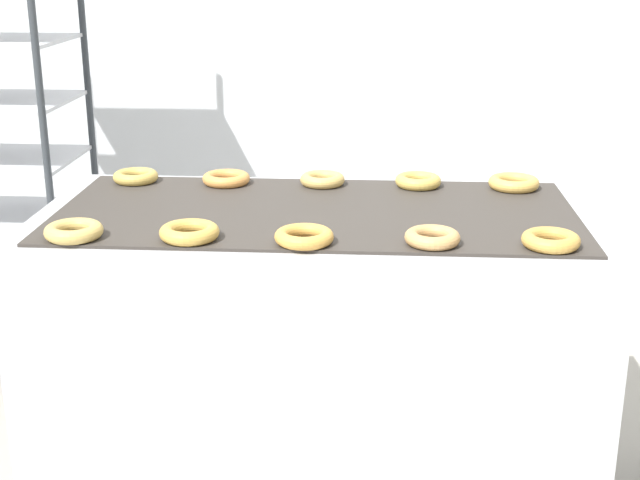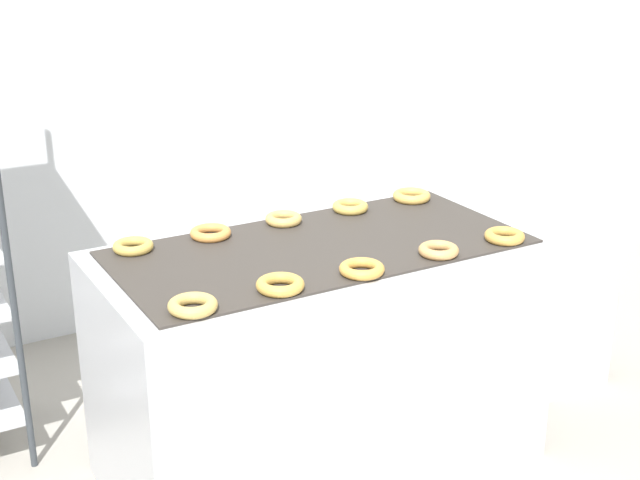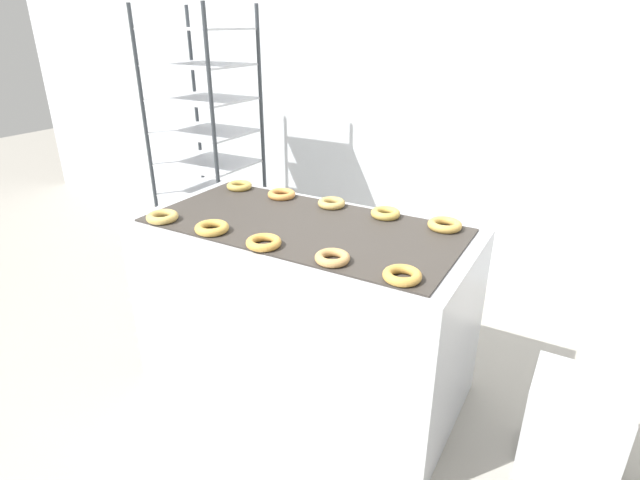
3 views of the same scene
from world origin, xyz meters
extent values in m
cube|color=#B7BABF|center=(0.00, 0.62, 0.41)|extent=(1.46, 0.74, 0.83)
cube|color=#38332D|center=(0.00, 0.62, 0.83)|extent=(1.35, 0.65, 0.01)
cube|color=#262628|center=(0.40, 0.29, 0.58)|extent=(0.12, 0.07, 0.10)
cylinder|color=#33383D|center=(-0.90, 1.11, 0.87)|extent=(0.02, 0.02, 1.74)
cylinder|color=#33383D|center=(-0.90, 1.57, 0.87)|extent=(0.02, 0.02, 1.74)
cube|color=#B7BABF|center=(-1.18, 1.34, 0.17)|extent=(0.56, 0.46, 0.01)
cube|color=#B7BABF|center=(-1.18, 1.34, 0.38)|extent=(0.56, 0.46, 0.01)
cube|color=#B7BABF|center=(-1.18, 1.34, 0.58)|extent=(0.56, 0.46, 0.01)
torus|color=tan|center=(-0.56, 0.35, 0.85)|extent=(0.14, 0.14, 0.03)
torus|color=gold|center=(-0.28, 0.36, 0.85)|extent=(0.14, 0.14, 0.03)
torus|color=gold|center=(-0.01, 0.35, 0.85)|extent=(0.14, 0.14, 0.03)
torus|color=tan|center=(0.29, 0.36, 0.85)|extent=(0.13, 0.13, 0.03)
torus|color=gold|center=(0.56, 0.35, 0.85)|extent=(0.13, 0.13, 0.03)
torus|color=gold|center=(-0.55, 0.88, 0.85)|extent=(0.13, 0.13, 0.03)
torus|color=#DB9146|center=(-0.28, 0.87, 0.85)|extent=(0.14, 0.14, 0.03)
torus|color=tan|center=(0.00, 0.88, 0.85)|extent=(0.13, 0.13, 0.03)
torus|color=gold|center=(0.27, 0.88, 0.85)|extent=(0.13, 0.13, 0.03)
torus|color=gold|center=(0.55, 0.87, 0.85)|extent=(0.14, 0.14, 0.03)
camera|label=1|loc=(0.16, -1.61, 1.49)|focal=50.00mm
camera|label=2|loc=(-1.36, -1.76, 1.86)|focal=50.00mm
camera|label=3|loc=(1.06, -1.08, 1.63)|focal=28.00mm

